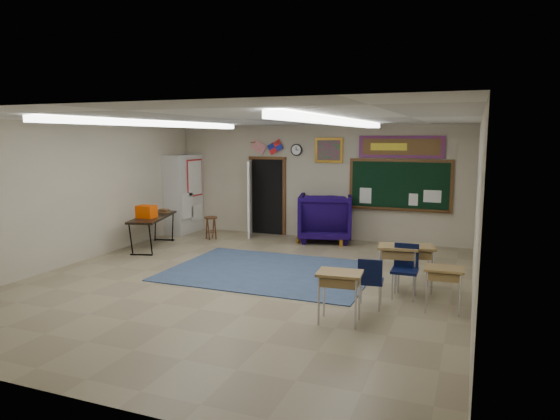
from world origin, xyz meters
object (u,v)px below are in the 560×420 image
at_px(wingback_armchair, 325,217).
at_px(wooden_stool, 211,228).
at_px(student_desk_front_right, 414,265).
at_px(student_desk_front_left, 398,266).
at_px(folding_table, 153,230).

height_order(wingback_armchair, wooden_stool, wingback_armchair).
relative_size(student_desk_front_right, wooden_stool, 1.34).
relative_size(student_desk_front_left, wooden_stool, 1.36).
bearing_deg(wooden_stool, student_desk_front_left, -28.04).
height_order(student_desk_front_right, folding_table, folding_table).
relative_size(wingback_armchair, student_desk_front_right, 1.71).
height_order(folding_table, wooden_stool, folding_table).
relative_size(wingback_armchair, folding_table, 0.69).
relative_size(folding_table, wooden_stool, 3.32).
height_order(student_desk_front_left, folding_table, folding_table).
xyz_separation_m(wingback_armchair, wooden_stool, (-2.88, -0.92, -0.31)).
bearing_deg(wingback_armchair, student_desk_front_right, 112.65).
xyz_separation_m(wingback_armchair, student_desk_front_right, (2.65, -3.56, -0.18)).
xyz_separation_m(student_desk_front_left, folding_table, (-6.09, 1.39, -0.03)).
relative_size(student_desk_front_left, folding_table, 0.41).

